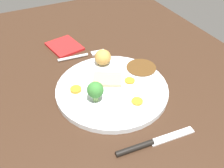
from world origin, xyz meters
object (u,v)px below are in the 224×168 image
roast_potato_left (103,57)px  folded_napkin (64,46)px  carrot_coin_back (130,81)px  knife (149,144)px  dinner_plate (112,89)px  carrot_coin_side (76,89)px  broccoli_floret (95,90)px  meat_slice_main (107,79)px  carrot_coin_front (137,101)px  fork (84,55)px

roast_potato_left → folded_napkin: 17.62cm
carrot_coin_back → knife: bearing=-17.3°
roast_potato_left → carrot_coin_back: 11.16cm
dinner_plate → knife: bearing=-1.9°
carrot_coin_side → broccoli_floret: (5.62, 3.15, 2.91)cm
meat_slice_main → broccoli_floret: size_ratio=1.43×
dinner_plate → roast_potato_left: size_ratio=6.15×
dinner_plate → knife: dinner_plate is taller
carrot_coin_front → broccoli_floret: size_ratio=0.52×
folded_napkin → knife: bearing=4.8°
carrot_coin_front → folded_napkin: (-34.38, -7.34, -1.24)cm
dinner_plate → meat_slice_main: 3.15cm
carrot_coin_front → roast_potato_left: bearing=-178.0°
carrot_coin_side → knife: size_ratio=0.16×
folded_napkin → carrot_coin_back: bearing=20.1°
roast_potato_left → carrot_coin_front: 18.53cm
carrot_coin_front → fork: size_ratio=0.18×
meat_slice_main → broccoli_floret: 8.64cm
dinner_plate → knife: (18.99, -0.63, -0.25)cm
carrot_coin_front → carrot_coin_back: bearing=163.2°
dinner_plate → broccoli_floret: bearing=-64.3°
dinner_plate → carrot_coin_side: carrot_coin_side is taller
carrot_coin_side → folded_napkin: size_ratio=0.26×
meat_slice_main → carrot_coin_front: meat_slice_main is taller
meat_slice_main → carrot_coin_back: 6.01cm
dinner_plate → roast_potato_left: roast_potato_left is taller
carrot_coin_back → carrot_coin_side: bearing=-101.1°
carrot_coin_back → broccoli_floret: bearing=-75.7°
fork → carrot_coin_back: bearing=-67.3°
roast_potato_left → knife: bearing=-5.6°
knife → broccoli_floret: bearing=111.9°
meat_slice_main → folded_napkin: 24.08cm
carrot_coin_front → carrot_coin_back: (-7.86, 2.37, -0.03)cm
roast_potato_left → broccoli_floret: broccoli_floret is taller
dinner_plate → carrot_coin_back: 5.37cm
folded_napkin → roast_potato_left: bearing=22.8°
folded_napkin → fork: bearing=25.3°
carrot_coin_front → knife: carrot_coin_front is taller
roast_potato_left → carrot_coin_side: size_ratio=1.64×
dinner_plate → folded_napkin: dinner_plate is taller
roast_potato_left → folded_napkin: size_ratio=0.43×
carrot_coin_front → carrot_coin_back: same height
carrot_coin_side → broccoli_floret: bearing=29.3°
carrot_coin_back → broccoli_floret: size_ratio=0.51×
meat_slice_main → carrot_coin_front: bearing=15.0°
fork → folded_napkin: bearing=120.2°
dinner_plate → carrot_coin_front: size_ratio=10.53×
dinner_plate → folded_napkin: bearing=-170.6°
carrot_coin_side → knife: carrot_coin_side is taller
knife → carrot_coin_front: bearing=76.7°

